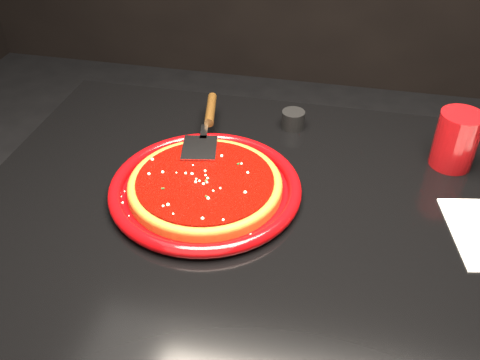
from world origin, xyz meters
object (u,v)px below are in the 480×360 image
table (283,337)px  ramekin (293,119)px  plate (205,188)px  cup (456,140)px  pizza_server (206,126)px

table → ramekin: ramekin is taller
plate → cup: size_ratio=3.10×
ramekin → table: bearing=-82.0°
table → cup: (0.29, 0.21, 0.43)m
plate → ramekin: bearing=64.8°
plate → ramekin: (0.13, 0.27, 0.01)m
table → plate: bearing=175.5°
pizza_server → ramekin: (0.17, 0.11, -0.02)m
ramekin → plate: bearing=-115.2°
table → plate: size_ratio=3.32×
plate → pizza_server: pizza_server is taller
table → cup: size_ratio=10.31×
table → pizza_server: size_ratio=4.15×
pizza_server → table: bearing=-51.6°
table → plate: 0.42m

